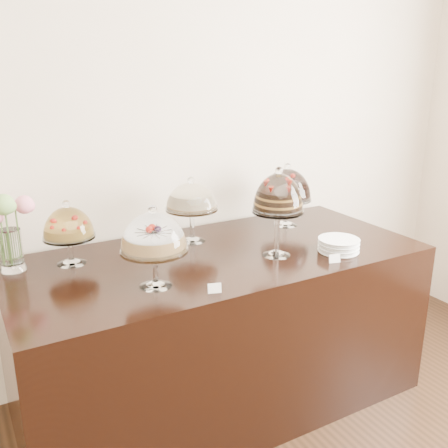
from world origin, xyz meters
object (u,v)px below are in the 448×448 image
cake_stand_cheesecake (192,199)px  cake_stand_dark_choco (287,187)px  cake_stand_fruit_tart (68,226)px  cake_stand_sugar_sponge (154,236)px  display_counter (220,328)px  flower_vase (9,226)px  cake_stand_choco_layer (278,197)px  plate_stack (339,245)px

cake_stand_cheesecake → cake_stand_dark_choco: bearing=-1.2°
cake_stand_dark_choco → cake_stand_fruit_tart: bearing=179.9°
cake_stand_sugar_sponge → cake_stand_cheesecake: 0.63m
display_counter → cake_stand_dark_choco: size_ratio=5.58×
cake_stand_fruit_tart → flower_vase: 0.27m
display_counter → flower_vase: (-0.99, 0.31, 0.67)m
cake_stand_sugar_sponge → cake_stand_fruit_tart: (-0.27, 0.47, -0.04)m
display_counter → flower_vase: size_ratio=5.56×
cake_stand_choco_layer → flower_vase: cake_stand_choco_layer is taller
cake_stand_dark_choco → plate_stack: size_ratio=1.84×
cake_stand_fruit_tart → plate_stack: cake_stand_fruit_tart is taller
flower_vase → cake_stand_cheesecake: bearing=-3.4°
cake_stand_fruit_tart → cake_stand_dark_choco: bearing=-0.1°
display_counter → cake_stand_cheesecake: 0.74m
cake_stand_dark_choco → cake_stand_sugar_sponge: bearing=-156.5°
cake_stand_dark_choco → plate_stack: 0.57m
flower_vase → plate_stack: bearing=-21.1°
cake_stand_choco_layer → cake_stand_cheesecake: cake_stand_choco_layer is taller
flower_vase → plate_stack: (1.56, -0.60, -0.18)m
display_counter → cake_stand_fruit_tart: 1.00m
cake_stand_sugar_sponge → cake_stand_choco_layer: 0.71m
cake_stand_cheesecake → cake_stand_fruit_tart: 0.69m
cake_stand_sugar_sponge → plate_stack: 1.05m
cake_stand_choco_layer → cake_stand_fruit_tart: 1.07m
cake_stand_choco_layer → flower_vase: bearing=158.9°
display_counter → plate_stack: 0.81m
cake_stand_cheesecake → cake_stand_dark_choco: 0.65m
cake_stand_sugar_sponge → cake_stand_dark_choco: size_ratio=0.97×
display_counter → flower_vase: 1.23m
cake_stand_fruit_tart → plate_stack: (1.30, -0.54, -0.16)m
cake_stand_cheesecake → plate_stack: 0.85m
cake_stand_cheesecake → plate_stack: size_ratio=1.75×
flower_vase → plate_stack: 1.68m
display_counter → plate_stack: (0.57, -0.29, 0.49)m
cake_stand_fruit_tart → flower_vase: flower_vase is taller
cake_stand_choco_layer → cake_stand_cheesecake: bearing=124.4°
cake_stand_choco_layer → display_counter: bearing=146.9°
display_counter → cake_stand_choco_layer: size_ratio=4.63×
cake_stand_sugar_sponge → cake_stand_cheesecake: (0.42, 0.48, 0.01)m
cake_stand_dark_choco → cake_stand_fruit_tart: size_ratio=1.19×
flower_vase → plate_stack: flower_vase is taller
display_counter → cake_stand_dark_choco: cake_stand_dark_choco is taller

